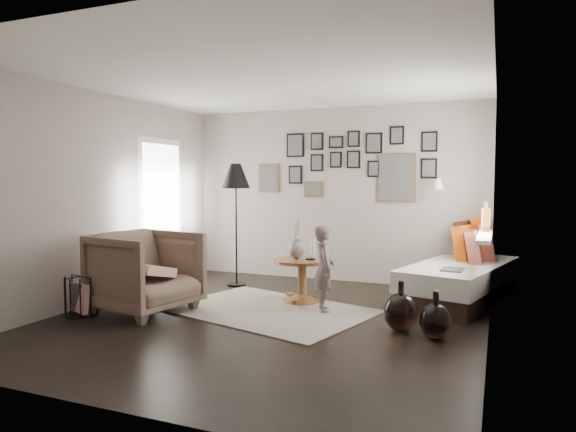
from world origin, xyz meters
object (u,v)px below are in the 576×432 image
at_px(magazine_basket, 81,296).
at_px(vase, 297,247).
at_px(demijohn_large, 401,312).
at_px(demijohn_small, 435,321).
at_px(child, 324,269).
at_px(floor_lamp, 236,181).
at_px(daybed, 461,274).
at_px(armchair, 146,272).
at_px(pedestal_table, 302,282).

bearing_deg(magazine_basket, vase, 37.62).
xyz_separation_m(demijohn_large, demijohn_small, (0.35, -0.12, -0.02)).
relative_size(vase, child, 0.49).
distance_m(vase, demijohn_small, 2.08).
relative_size(floor_lamp, demijohn_small, 3.76).
bearing_deg(daybed, armchair, -133.38).
height_order(armchair, demijohn_small, armchair).
height_order(pedestal_table, vase, vase).
height_order(floor_lamp, magazine_basket, floor_lamp).
distance_m(magazine_basket, child, 2.75).
relative_size(vase, daybed, 0.22).
xyz_separation_m(vase, magazine_basket, (-2.00, -1.54, -0.47)).
bearing_deg(demijohn_small, armchair, -176.08).
bearing_deg(magazine_basket, pedestal_table, 36.18).
bearing_deg(child, pedestal_table, 21.62).
bearing_deg(armchair, vase, -39.87).
height_order(vase, demijohn_large, vase).
distance_m(floor_lamp, magazine_basket, 2.60).
bearing_deg(floor_lamp, magazine_basket, -112.00).
relative_size(demijohn_small, child, 0.47).
relative_size(armchair, demijohn_large, 2.00).
bearing_deg(demijohn_large, magazine_basket, -167.98).
distance_m(vase, demijohn_large, 1.72).
relative_size(pedestal_table, magazine_basket, 1.56).
distance_m(daybed, child, 1.89).
height_order(demijohn_small, child, child).
bearing_deg(vase, daybed, 25.16).
xyz_separation_m(daybed, magazine_basket, (-3.89, -2.43, -0.11)).
height_order(vase, floor_lamp, floor_lamp).
xyz_separation_m(pedestal_table, magazine_basket, (-2.08, -1.52, -0.03)).
bearing_deg(daybed, floor_lamp, -158.85).
distance_m(vase, floor_lamp, 1.52).
relative_size(demijohn_large, demijohn_small, 1.10).
height_order(daybed, demijohn_large, daybed).
bearing_deg(demijohn_small, floor_lamp, 153.12).
relative_size(pedestal_table, demijohn_large, 1.34).
bearing_deg(daybed, pedestal_table, -138.40).
xyz_separation_m(vase, child, (0.47, -0.35, -0.19)).
relative_size(magazine_basket, demijohn_small, 0.94).
bearing_deg(magazine_basket, floor_lamp, 68.00).
distance_m(daybed, floor_lamp, 3.28).
bearing_deg(daybed, demijohn_small, -78.42).
bearing_deg(demijohn_large, armchair, -173.20).
bearing_deg(demijohn_large, vase, 150.61).
bearing_deg(vase, armchair, -140.86).
distance_m(pedestal_table, demijohn_small, 1.93).
height_order(floor_lamp, demijohn_large, floor_lamp).
bearing_deg(demijohn_large, floor_lamp, 152.12).
relative_size(vase, floor_lamp, 0.28).
xyz_separation_m(pedestal_table, demijohn_large, (1.35, -0.79, -0.05)).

